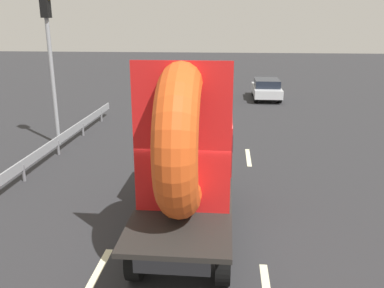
{
  "coord_description": "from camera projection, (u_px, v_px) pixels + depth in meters",
  "views": [
    {
      "loc": [
        0.71,
        -8.48,
        4.85
      ],
      "look_at": [
        -0.15,
        1.01,
        1.96
      ],
      "focal_mm": 37.55,
      "sensor_mm": 36.0,
      "label": 1
    }
  ],
  "objects": [
    {
      "name": "flatbed_truck",
      "position": [
        189.0,
        153.0,
        9.2
      ],
      "size": [
        2.02,
        5.63,
        4.19
      ],
      "color": "black",
      "rests_on": "ground_plane"
    },
    {
      "name": "traffic_light",
      "position": [
        50.0,
        49.0,
        15.57
      ],
      "size": [
        0.42,
        0.36,
        5.91
      ],
      "color": "gray",
      "rests_on": "ground_plane"
    },
    {
      "name": "lane_dash_left_near",
      "position": [
        92.0,
        282.0,
        7.83
      ],
      "size": [
        0.16,
        2.33,
        0.01
      ],
      "primitive_type": "cube",
      "rotation": [
        0.0,
        0.0,
        1.57
      ],
      "color": "beige",
      "rests_on": "ground_plane"
    },
    {
      "name": "lane_dash_left_far",
      "position": [
        158.0,
        158.0,
        14.97
      ],
      "size": [
        0.16,
        2.12,
        0.01
      ],
      "primitive_type": "cube",
      "rotation": [
        0.0,
        0.0,
        1.57
      ],
      "color": "beige",
      "rests_on": "ground_plane"
    },
    {
      "name": "distant_sedan",
      "position": [
        266.0,
        88.0,
        26.26
      ],
      "size": [
        1.72,
        4.02,
        1.31
      ],
      "color": "black",
      "rests_on": "ground_plane"
    },
    {
      "name": "lane_dash_right_far",
      "position": [
        248.0,
        157.0,
        15.04
      ],
      "size": [
        0.16,
        2.01,
        0.01
      ],
      "primitive_type": "cube",
      "rotation": [
        0.0,
        0.0,
        1.57
      ],
      "color": "beige",
      "rests_on": "ground_plane"
    },
    {
      "name": "guardrail",
      "position": [
        71.0,
        132.0,
        16.49
      ],
      "size": [
        0.1,
        10.76,
        0.71
      ],
      "color": "gray",
      "rests_on": "ground_plane"
    },
    {
      "name": "ground_plane",
      "position": [
        194.0,
        235.0,
        9.56
      ],
      "size": [
        120.0,
        120.0,
        0.0
      ],
      "primitive_type": "plane",
      "color": "#28282B"
    }
  ]
}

